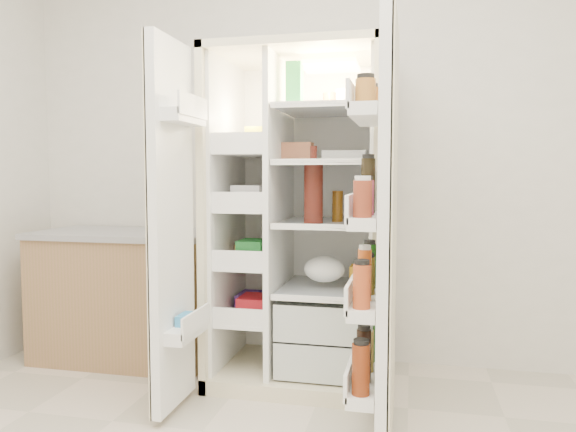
# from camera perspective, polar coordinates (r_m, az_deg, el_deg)

# --- Properties ---
(wall_back) EXTENTS (4.00, 0.02, 2.70)m
(wall_back) POSITION_cam_1_polar(r_m,az_deg,el_deg) (3.35, 5.20, 7.97)
(wall_back) COLOR silver
(wall_back) RESTS_ON floor
(refrigerator) EXTENTS (0.92, 0.70, 1.80)m
(refrigerator) POSITION_cam_1_polar(r_m,az_deg,el_deg) (3.04, 1.72, -3.06)
(refrigerator) COLOR beige
(refrigerator) RESTS_ON floor
(freezer_door) EXTENTS (0.15, 0.40, 1.72)m
(freezer_door) POSITION_cam_1_polar(r_m,az_deg,el_deg) (2.61, -12.02, -1.14)
(freezer_door) COLOR white
(freezer_door) RESTS_ON floor
(fridge_door) EXTENTS (0.17, 0.58, 1.72)m
(fridge_door) POSITION_cam_1_polar(r_m,az_deg,el_deg) (2.29, 9.87, -2.31)
(fridge_door) COLOR white
(fridge_door) RESTS_ON floor
(kitchen_counter) EXTENTS (1.09, 0.58, 0.79)m
(kitchen_counter) POSITION_cam_1_polar(r_m,az_deg,el_deg) (3.53, -16.46, -7.93)
(kitchen_counter) COLOR #916848
(kitchen_counter) RESTS_ON floor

